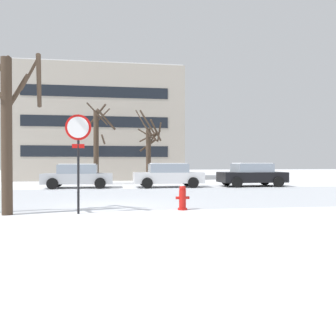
# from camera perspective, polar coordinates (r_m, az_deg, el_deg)

# --- Properties ---
(ground_plane) EXTENTS (120.00, 120.00, 0.00)m
(ground_plane) POSITION_cam_1_polar(r_m,az_deg,el_deg) (11.73, -9.96, -6.49)
(ground_plane) COLOR white
(road_surface) EXTENTS (80.00, 8.87, 0.00)m
(road_surface) POSITION_cam_1_polar(r_m,az_deg,el_deg) (15.14, -9.55, -4.81)
(road_surface) COLOR silver
(road_surface) RESTS_ON ground
(stop_sign) EXTENTS (0.76, 0.14, 2.93)m
(stop_sign) POSITION_cam_1_polar(r_m,az_deg,el_deg) (10.30, -14.92, 3.92)
(stop_sign) COLOR black
(stop_sign) RESTS_ON ground
(fire_hydrant) EXTENTS (0.44, 0.30, 0.83)m
(fire_hydrant) POSITION_cam_1_polar(r_m,az_deg,el_deg) (10.80, 2.46, -4.89)
(fire_hydrant) COLOR red
(fire_hydrant) RESTS_ON ground
(parked_car_silver) EXTENTS (4.10, 2.05, 1.45)m
(parked_car_silver) POSITION_cam_1_polar(r_m,az_deg,el_deg) (20.79, -14.95, -1.24)
(parked_car_silver) COLOR silver
(parked_car_silver) RESTS_ON ground
(parked_car_white) EXTENTS (4.25, 2.03, 1.49)m
(parked_car_white) POSITION_cam_1_polar(r_m,az_deg,el_deg) (20.65, 0.01, -1.17)
(parked_car_white) COLOR white
(parked_car_white) RESTS_ON ground
(parked_car_black) EXTENTS (4.16, 2.20, 1.50)m
(parked_car_black) POSITION_cam_1_polar(r_m,az_deg,el_deg) (22.13, 13.95, -1.05)
(parked_car_black) COLOR black
(parked_car_black) RESTS_ON ground
(tree_far_left) EXTENTS (2.01, 2.32, 5.70)m
(tree_far_left) POSITION_cam_1_polar(r_m,az_deg,el_deg) (23.88, -11.89, 4.20)
(tree_far_left) COLOR #423326
(tree_far_left) RESTS_ON ground
(tree_far_right) EXTENTS (1.91, 1.83, 5.23)m
(tree_far_right) POSITION_cam_1_polar(r_m,az_deg,el_deg) (24.01, -3.23, 3.05)
(tree_far_right) COLOR #423326
(tree_far_right) RESTS_ON ground
(tree_far_mid) EXTENTS (1.66, 1.65, 4.32)m
(tree_far_mid) POSITION_cam_1_polar(r_m,az_deg,el_deg) (24.21, -3.25, 2.42)
(tree_far_mid) COLOR #423326
(tree_far_mid) RESTS_ON ground
(tree_near_corner) EXTENTS (1.88, 1.87, 4.78)m
(tree_near_corner) POSITION_cam_1_polar(r_m,az_deg,el_deg) (10.85, -25.28, 6.64)
(tree_near_corner) COLOR #423326
(tree_near_corner) RESTS_ON ground
(building_far_left) EXTENTS (14.80, 9.19, 9.84)m
(building_far_left) POSITION_cam_1_polar(r_m,az_deg,el_deg) (33.03, -11.49, 6.82)
(building_far_left) COLOR #B2A899
(building_far_left) RESTS_ON ground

